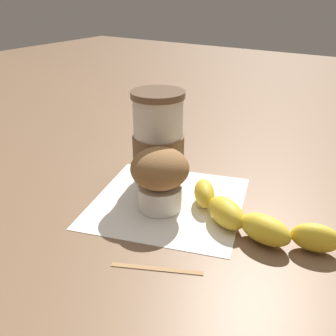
{
  "coord_description": "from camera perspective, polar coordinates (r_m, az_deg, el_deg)",
  "views": [
    {
      "loc": [
        0.29,
        -0.44,
        0.31
      ],
      "look_at": [
        0.0,
        0.0,
        0.06
      ],
      "focal_mm": 42.0,
      "sensor_mm": 36.0,
      "label": 1
    }
  ],
  "objects": [
    {
      "name": "coffee_cup",
      "position": [
        0.64,
        -1.42,
        4.05
      ],
      "size": [
        0.09,
        0.09,
        0.15
      ],
      "color": "silver",
      "rests_on": "paper_napkin"
    },
    {
      "name": "paper_napkin",
      "position": [
        0.61,
        -0.0,
        -4.91
      ],
      "size": [
        0.28,
        0.28,
        0.0
      ],
      "primitive_type": "cube",
      "rotation": [
        0.0,
        0.0,
        0.3
      ],
      "color": "white",
      "rests_on": "ground_plane"
    },
    {
      "name": "muffin",
      "position": [
        0.57,
        -1.35,
        -1.09
      ],
      "size": [
        0.08,
        0.08,
        0.09
      ],
      "color": "white",
      "rests_on": "paper_napkin"
    },
    {
      "name": "wooden_stirrer",
      "position": [
        0.48,
        -1.64,
        -14.37
      ],
      "size": [
        0.1,
        0.05,
        0.0
      ],
      "primitive_type": "cube",
      "rotation": [
        0.0,
        0.0,
        3.58
      ],
      "color": "#9E7547",
      "rests_on": "ground_plane"
    },
    {
      "name": "ground_plane",
      "position": [
        0.61,
        -0.0,
        -4.97
      ],
      "size": [
        3.0,
        3.0,
        0.0
      ],
      "primitive_type": "plane",
      "color": "brown"
    },
    {
      "name": "banana",
      "position": [
        0.54,
        11.64,
        -7.12
      ],
      "size": [
        0.23,
        0.1,
        0.04
      ],
      "color": "gold",
      "rests_on": "paper_napkin"
    }
  ]
}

